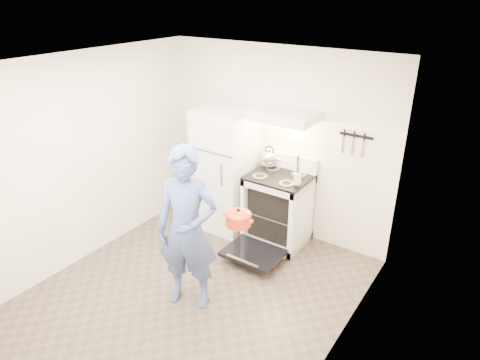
% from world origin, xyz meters
% --- Properties ---
extents(floor, '(3.60, 3.60, 0.00)m').
position_xyz_m(floor, '(0.00, 0.00, 0.00)').
color(floor, brown).
rests_on(floor, ground).
extents(back_wall, '(3.20, 0.02, 2.50)m').
position_xyz_m(back_wall, '(0.00, 1.80, 1.25)').
color(back_wall, white).
rests_on(back_wall, ground).
extents(refrigerator, '(0.70, 0.70, 1.70)m').
position_xyz_m(refrigerator, '(-0.58, 1.45, 0.85)').
color(refrigerator, white).
rests_on(refrigerator, floor).
extents(stove_body, '(0.76, 0.65, 0.92)m').
position_xyz_m(stove_body, '(0.23, 1.48, 0.46)').
color(stove_body, white).
rests_on(stove_body, floor).
extents(cooktop, '(0.76, 0.65, 0.03)m').
position_xyz_m(cooktop, '(0.23, 1.48, 0.94)').
color(cooktop, black).
rests_on(cooktop, stove_body).
extents(backsplash, '(0.76, 0.07, 0.20)m').
position_xyz_m(backsplash, '(0.23, 1.76, 1.05)').
color(backsplash, white).
rests_on(backsplash, cooktop).
extents(oven_door, '(0.70, 0.54, 0.04)m').
position_xyz_m(oven_door, '(0.23, 0.88, 0.12)').
color(oven_door, black).
rests_on(oven_door, floor).
extents(oven_rack, '(0.60, 0.52, 0.01)m').
position_xyz_m(oven_rack, '(0.23, 1.48, 0.44)').
color(oven_rack, slate).
rests_on(oven_rack, stove_body).
extents(range_hood, '(0.76, 0.50, 0.12)m').
position_xyz_m(range_hood, '(0.23, 1.55, 1.71)').
color(range_hood, white).
rests_on(range_hood, back_wall).
extents(knife_strip, '(0.40, 0.02, 0.03)m').
position_xyz_m(knife_strip, '(1.05, 1.79, 1.55)').
color(knife_strip, black).
rests_on(knife_strip, back_wall).
extents(pizza_stone, '(0.35, 0.35, 0.02)m').
position_xyz_m(pizza_stone, '(0.25, 1.43, 0.45)').
color(pizza_stone, '#997B57').
rests_on(pizza_stone, oven_rack).
extents(tea_kettle, '(0.24, 0.20, 0.30)m').
position_xyz_m(tea_kettle, '(-0.02, 1.64, 1.10)').
color(tea_kettle, silver).
rests_on(tea_kettle, cooktop).
extents(utensil_jar, '(0.10, 0.10, 0.13)m').
position_xyz_m(utensil_jar, '(0.55, 1.33, 1.05)').
color(utensil_jar, silver).
rests_on(utensil_jar, cooktop).
extents(person, '(0.76, 0.63, 1.78)m').
position_xyz_m(person, '(0.05, -0.10, 0.89)').
color(person, '#385276').
rests_on(person, floor).
extents(dutch_oven, '(0.34, 0.27, 0.22)m').
position_xyz_m(dutch_oven, '(0.42, 0.27, 0.95)').
color(dutch_oven, red).
rests_on(dutch_oven, person).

